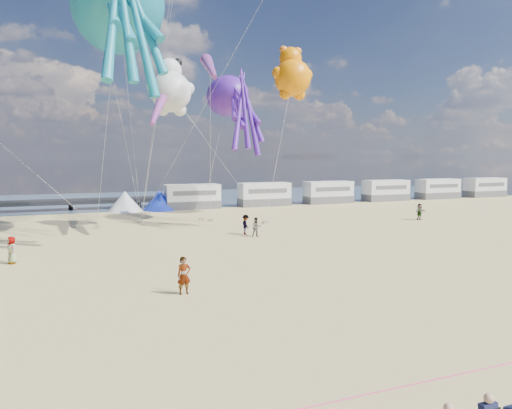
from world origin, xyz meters
name	(u,v)px	position (x,y,z in m)	size (l,w,h in m)	color
ground	(280,331)	(0.00, 0.00, 0.00)	(120.00, 120.00, 0.00)	#D1BA78
water	(130,200)	(0.00, 55.00, 0.02)	(120.00, 120.00, 0.00)	#38526C
motorhome_0	(193,197)	(6.00, 40.00, 1.50)	(6.60, 2.50, 3.00)	silver
motorhome_1	(264,194)	(15.50, 40.00, 1.50)	(6.60, 2.50, 3.00)	silver
motorhome_2	(328,192)	(25.00, 40.00, 1.50)	(6.60, 2.50, 3.00)	silver
motorhome_3	(386,190)	(34.50, 40.00, 1.50)	(6.60, 2.50, 3.00)	silver
motorhome_4	(438,189)	(44.00, 40.00, 1.50)	(6.60, 2.50, 3.00)	silver
motorhome_5	(485,187)	(53.50, 40.00, 1.50)	(6.60, 2.50, 3.00)	silver
tent_white	(125,201)	(-2.00, 40.00, 1.20)	(4.00, 4.00, 2.40)	white
tent_blue	(160,200)	(2.00, 40.00, 1.20)	(4.00, 4.00, 2.40)	#1933CC
rope_line	(356,397)	(0.00, -5.00, 0.02)	(0.03, 0.03, 34.00)	#F2338C
standing_person	(184,276)	(-2.34, 5.69, 0.89)	(0.65, 0.42, 1.77)	tan
beachgoer_0	(12,250)	(-10.66, 15.38, 0.83)	(0.60, 0.40, 1.65)	#7F6659
beachgoer_1	(256,227)	(6.28, 18.79, 0.78)	(0.76, 0.49, 1.55)	#7F6659
beachgoer_2	(246,225)	(5.83, 20.11, 0.82)	(0.79, 0.62, 1.64)	#7F6659
beachgoer_4	(420,212)	(25.16, 21.97, 0.83)	(0.97, 0.41, 1.66)	#7F6659
sandbag_a	(97,227)	(-5.53, 27.82, 0.11)	(0.50, 0.35, 0.22)	gray
sandbag_b	(201,219)	(4.50, 29.66, 0.11)	(0.50, 0.35, 0.22)	gray
sandbag_c	(265,223)	(9.62, 25.15, 0.11)	(0.50, 0.35, 0.22)	gray
sandbag_d	(210,220)	(5.13, 28.58, 0.11)	(0.50, 0.35, 0.22)	gray
sandbag_e	(141,222)	(-1.40, 29.88, 0.11)	(0.50, 0.35, 0.22)	gray
kite_octopus_teal	(118,6)	(-3.49, 23.54, 18.05)	(5.16, 12.04, 13.76)	teal
kite_octopus_purple	(227,96)	(7.10, 28.97, 12.31)	(3.86, 9.00, 10.29)	#4F1B9B
kite_panda	(171,92)	(1.03, 26.19, 12.06)	(4.33, 4.08, 6.12)	silver
kite_teddy_orange	(292,78)	(14.94, 30.57, 14.80)	(4.80, 4.52, 6.78)	orange
windsock_mid	(210,68)	(3.08, 20.54, 13.26)	(1.00, 5.19, 5.19)	red
windsock_right	(157,110)	(-0.70, 22.88, 10.12)	(0.90, 5.56, 5.56)	red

